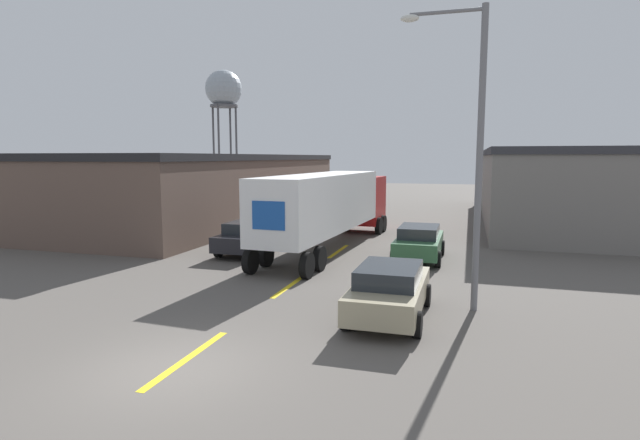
# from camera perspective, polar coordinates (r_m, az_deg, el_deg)

# --- Properties ---
(ground_plane) EXTENTS (160.00, 160.00, 0.00)m
(ground_plane) POSITION_cam_1_polar(r_m,az_deg,el_deg) (11.86, -16.62, -16.10)
(ground_plane) COLOR #56514C
(road_centerline) EXTENTS (0.20, 17.36, 0.01)m
(road_centerline) POSITION_cam_1_polar(r_m,az_deg,el_deg) (18.29, -3.41, -7.46)
(road_centerline) COLOR yellow
(road_centerline) RESTS_ON ground_plane
(warehouse_left) EXTENTS (11.68, 28.28, 4.82)m
(warehouse_left) POSITION_cam_1_polar(r_m,az_deg,el_deg) (38.47, -12.94, 3.71)
(warehouse_left) COLOR brown
(warehouse_left) RESTS_ON ground_plane
(warehouse_right) EXTENTS (11.30, 27.87, 5.16)m
(warehouse_right) POSITION_cam_1_polar(r_m,az_deg,el_deg) (40.76, 26.08, 3.59)
(warehouse_right) COLOR slate
(warehouse_right) RESTS_ON ground_plane
(semi_truck) EXTENTS (3.51, 14.77, 3.82)m
(semi_truck) POSITION_cam_1_polar(r_m,az_deg,el_deg) (25.27, 1.34, 1.99)
(semi_truck) COLOR #B21919
(semi_truck) RESTS_ON ground_plane
(parked_car_left_far) EXTENTS (2.12, 4.63, 1.56)m
(parked_car_left_far) POSITION_cam_1_polar(r_m,az_deg,el_deg) (24.39, -8.02, -1.84)
(parked_car_left_far) COLOR black
(parked_car_left_far) RESTS_ON ground_plane
(parked_car_right_mid) EXTENTS (2.12, 4.63, 1.56)m
(parked_car_right_mid) POSITION_cam_1_polar(r_m,az_deg,el_deg) (23.02, 11.25, -2.45)
(parked_car_right_mid) COLOR #2D5B38
(parked_car_right_mid) RESTS_ON ground_plane
(parked_car_right_near) EXTENTS (2.12, 4.63, 1.56)m
(parked_car_right_near) POSITION_cam_1_polar(r_m,az_deg,el_deg) (14.67, 7.96, -7.89)
(parked_car_right_near) COLOR tan
(parked_car_right_near) RESTS_ON ground_plane
(water_tower) EXTENTS (4.89, 4.89, 16.17)m
(water_tower) POSITION_cam_1_polar(r_m,az_deg,el_deg) (70.12, -10.95, 14.28)
(water_tower) COLOR #47474C
(water_tower) RESTS_ON ground_plane
(street_lamp) EXTENTS (2.51, 0.32, 8.95)m
(street_lamp) POSITION_cam_1_polar(r_m,az_deg,el_deg) (15.49, 16.87, 8.76)
(street_lamp) COLOR slate
(street_lamp) RESTS_ON ground_plane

